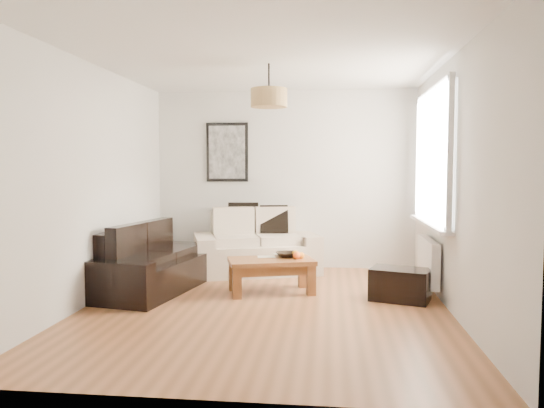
# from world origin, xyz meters

# --- Properties ---
(floor) EXTENTS (4.50, 4.50, 0.00)m
(floor) POSITION_xyz_m (0.00, 0.00, 0.00)
(floor) COLOR brown
(floor) RESTS_ON ground
(ceiling) EXTENTS (3.80, 4.50, 0.00)m
(ceiling) POSITION_xyz_m (0.00, 0.00, 2.60)
(ceiling) COLOR white
(ceiling) RESTS_ON floor
(wall_back) EXTENTS (3.80, 0.04, 2.60)m
(wall_back) POSITION_xyz_m (0.00, 2.25, 1.30)
(wall_back) COLOR silver
(wall_back) RESTS_ON floor
(wall_front) EXTENTS (3.80, 0.04, 2.60)m
(wall_front) POSITION_xyz_m (0.00, -2.25, 1.30)
(wall_front) COLOR silver
(wall_front) RESTS_ON floor
(wall_left) EXTENTS (0.04, 4.50, 2.60)m
(wall_left) POSITION_xyz_m (-1.90, 0.00, 1.30)
(wall_left) COLOR silver
(wall_left) RESTS_ON floor
(wall_right) EXTENTS (0.04, 4.50, 2.60)m
(wall_right) POSITION_xyz_m (1.90, 0.00, 1.30)
(wall_right) COLOR silver
(wall_right) RESTS_ON floor
(window_bay) EXTENTS (0.14, 1.90, 1.60)m
(window_bay) POSITION_xyz_m (1.86, 0.80, 1.60)
(window_bay) COLOR white
(window_bay) RESTS_ON wall_right
(radiator) EXTENTS (0.10, 0.90, 0.52)m
(radiator) POSITION_xyz_m (1.82, 0.80, 0.38)
(radiator) COLOR white
(radiator) RESTS_ON wall_right
(poster) EXTENTS (0.62, 0.04, 0.87)m
(poster) POSITION_xyz_m (-0.85, 2.22, 1.70)
(poster) COLOR black
(poster) RESTS_ON wall_back
(pendant_shade) EXTENTS (0.40, 0.40, 0.20)m
(pendant_shade) POSITION_xyz_m (0.00, 0.30, 2.23)
(pendant_shade) COLOR tan
(pendant_shade) RESTS_ON ceiling
(loveseat_cream) EXTENTS (1.90, 1.41, 0.84)m
(loveseat_cream) POSITION_xyz_m (-0.36, 1.78, 0.42)
(loveseat_cream) COLOR beige
(loveseat_cream) RESTS_ON floor
(sofa_leather) EXTENTS (1.13, 1.83, 0.74)m
(sofa_leather) POSITION_xyz_m (-1.43, 0.56, 0.37)
(sofa_leather) COLOR black
(sofa_leather) RESTS_ON floor
(coffee_table) EXTENTS (1.10, 0.80, 0.40)m
(coffee_table) POSITION_xyz_m (-0.01, 0.61, 0.20)
(coffee_table) COLOR brown
(coffee_table) RESTS_ON floor
(ottoman) EXTENTS (0.72, 0.58, 0.36)m
(ottoman) POSITION_xyz_m (1.45, 0.42, 0.18)
(ottoman) COLOR black
(ottoman) RESTS_ON floor
(cushion_left) EXTENTS (0.44, 0.18, 0.43)m
(cushion_left) POSITION_xyz_m (-0.57, 1.99, 0.75)
(cushion_left) COLOR black
(cushion_left) RESTS_ON loveseat_cream
(cushion_right) EXTENTS (0.41, 0.20, 0.40)m
(cushion_right) POSITION_xyz_m (-0.13, 1.99, 0.73)
(cushion_right) COLOR black
(cushion_right) RESTS_ON loveseat_cream
(fruit_bowl) EXTENTS (0.32, 0.32, 0.06)m
(fruit_bowl) POSITION_xyz_m (0.16, 0.75, 0.43)
(fruit_bowl) COLOR black
(fruit_bowl) RESTS_ON coffee_table
(orange_a) EXTENTS (0.12, 0.12, 0.09)m
(orange_a) POSITION_xyz_m (0.29, 0.64, 0.44)
(orange_a) COLOR #F95514
(orange_a) RESTS_ON fruit_bowl
(orange_b) EXTENTS (0.10, 0.10, 0.08)m
(orange_b) POSITION_xyz_m (0.34, 0.65, 0.44)
(orange_b) COLOR orange
(orange_b) RESTS_ON fruit_bowl
(orange_c) EXTENTS (0.10, 0.10, 0.09)m
(orange_c) POSITION_xyz_m (0.27, 0.75, 0.44)
(orange_c) COLOR orange
(orange_c) RESTS_ON fruit_bowl
(papers) EXTENTS (0.23, 0.18, 0.01)m
(papers) POSITION_xyz_m (-0.08, 0.74, 0.41)
(papers) COLOR silver
(papers) RESTS_ON coffee_table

